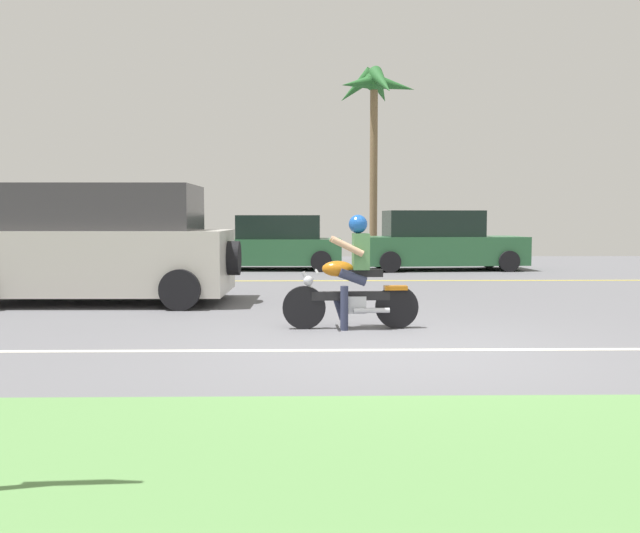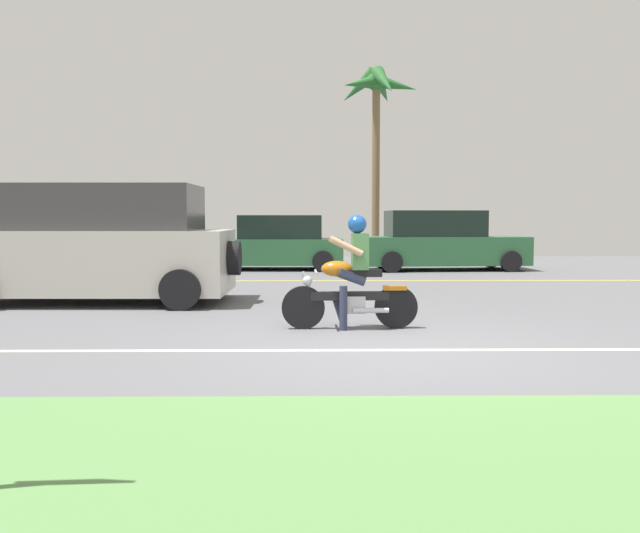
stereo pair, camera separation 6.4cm
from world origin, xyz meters
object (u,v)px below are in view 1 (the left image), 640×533
at_px(motorcyclist, 352,281).
at_px(parked_car_0, 83,244).
at_px(suv_nearby, 100,246).
at_px(parked_car_2, 439,242).
at_px(palm_tree_0, 374,99).
at_px(parked_car_1, 273,244).

height_order(motorcyclist, parked_car_0, parked_car_0).
xyz_separation_m(suv_nearby, parked_car_0, (-2.58, 7.12, -0.25)).
relative_size(motorcyclist, parked_car_2, 0.39).
height_order(suv_nearby, palm_tree_0, palm_tree_0).
bearing_deg(palm_tree_0, parked_car_0, -155.89).
height_order(suv_nearby, parked_car_2, suv_nearby).
bearing_deg(parked_car_0, suv_nearby, -70.04).
bearing_deg(motorcyclist, parked_car_0, 123.78).
bearing_deg(parked_car_1, parked_car_2, -3.47).
distance_m(motorcyclist, parked_car_2, 10.40).
relative_size(parked_car_1, palm_tree_0, 0.62).
relative_size(parked_car_1, parked_car_2, 0.87).
distance_m(motorcyclist, parked_car_0, 11.95).
relative_size(suv_nearby, parked_car_1, 1.17).
distance_m(parked_car_2, palm_tree_0, 5.98).
relative_size(parked_car_0, parked_car_1, 0.93).
bearing_deg(parked_car_2, parked_car_1, 176.53).
relative_size(motorcyclist, palm_tree_0, 0.28).
bearing_deg(suv_nearby, parked_car_2, 45.14).
bearing_deg(parked_car_0, parked_car_1, 3.22).
xyz_separation_m(parked_car_1, palm_tree_0, (3.09, 3.39, 4.55)).
bearing_deg(palm_tree_0, motorcyclist, -96.63).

